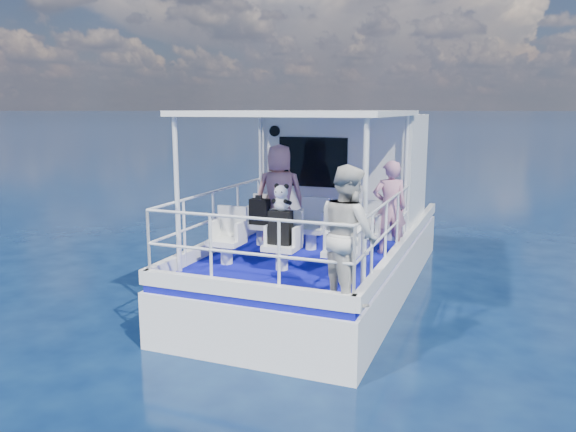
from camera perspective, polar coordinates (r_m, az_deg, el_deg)
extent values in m
plane|color=#08193C|center=(9.47, 1.90, -8.95)|extent=(2000.00, 2000.00, 0.00)
cube|color=white|center=(10.37, 3.75, -7.19)|extent=(3.00, 7.00, 1.60)
cube|color=#080878|center=(10.14, 3.81, -2.62)|extent=(2.90, 6.90, 0.10)
cube|color=white|center=(11.17, 5.91, 4.59)|extent=(2.85, 2.00, 2.20)
cube|color=white|center=(8.72, 1.59, 10.41)|extent=(3.00, 3.20, 0.08)
cylinder|color=white|center=(8.06, -11.21, 2.03)|extent=(0.07, 0.07, 2.20)
cylinder|color=white|center=(7.00, 7.80, 0.84)|extent=(0.07, 0.07, 2.20)
cylinder|color=white|center=(10.60, -2.77, 4.29)|extent=(0.07, 0.07, 2.20)
cylinder|color=white|center=(9.82, 11.80, 3.56)|extent=(0.07, 0.07, 2.20)
cube|color=silver|center=(9.66, -2.70, -1.82)|extent=(0.48, 0.46, 0.38)
cube|color=silver|center=(9.34, 2.35, -2.26)|extent=(0.48, 0.46, 0.38)
cube|color=silver|center=(9.10, 7.72, -2.70)|extent=(0.48, 0.46, 0.38)
cube|color=silver|center=(8.53, -6.26, -3.59)|extent=(0.48, 0.46, 0.38)
cube|color=silver|center=(8.16, -0.63, -4.18)|extent=(0.48, 0.46, 0.38)
cube|color=silver|center=(7.88, 5.47, -4.78)|extent=(0.48, 0.46, 0.38)
imported|color=#DA8E8D|center=(9.54, -0.88, 2.14)|extent=(0.73, 0.59, 1.72)
imported|color=pink|center=(9.13, 10.29, 0.88)|extent=(0.65, 0.55, 1.51)
imported|color=silver|center=(6.71, 6.12, -1.88)|extent=(1.02, 1.02, 1.67)
cube|color=black|center=(9.50, -2.88, 0.46)|extent=(0.33, 0.18, 0.43)
cube|color=black|center=(8.06, -0.76, -1.19)|extent=(0.33, 0.18, 0.49)
cube|color=black|center=(9.45, -2.98, 1.93)|extent=(0.11, 0.06, 0.06)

